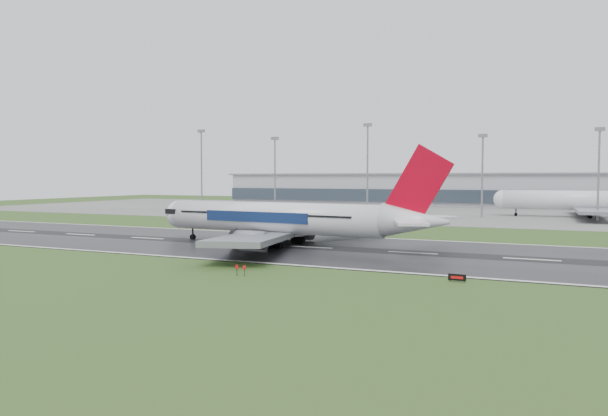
% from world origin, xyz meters
% --- Properties ---
extents(ground, '(520.00, 520.00, 0.00)m').
position_xyz_m(ground, '(0.00, 0.00, 0.00)').
color(ground, '#2B4A1B').
rests_on(ground, ground).
extents(runway, '(400.00, 45.00, 0.10)m').
position_xyz_m(runway, '(0.00, 0.00, 0.05)').
color(runway, black).
rests_on(runway, ground).
extents(apron, '(400.00, 130.00, 0.08)m').
position_xyz_m(apron, '(0.00, 125.00, 0.04)').
color(apron, slate).
rests_on(apron, ground).
extents(terminal, '(240.00, 36.00, 15.00)m').
position_xyz_m(terminal, '(0.00, 185.00, 7.50)').
color(terminal, '#94969F').
rests_on(terminal, ground).
extents(main_airliner, '(67.17, 64.42, 18.53)m').
position_xyz_m(main_airliner, '(-4.47, 0.29, 9.37)').
color(main_airliner, silver).
rests_on(main_airliner, runway).
extents(parked_airliner, '(66.24, 62.01, 18.74)m').
position_xyz_m(parked_airliner, '(52.20, 113.96, 9.45)').
color(parked_airliner, silver).
rests_on(parked_airliner, apron).
extents(runway_sign, '(2.31, 0.51, 1.04)m').
position_xyz_m(runway_sign, '(32.06, -25.50, 0.52)').
color(runway_sign, black).
rests_on(runway_sign, ground).
extents(floodmast_0, '(0.64, 0.64, 32.57)m').
position_xyz_m(floodmast_0, '(-94.25, 100.00, 16.28)').
color(floodmast_0, gray).
rests_on(floodmast_0, ground).
extents(floodmast_1, '(0.64, 0.64, 28.50)m').
position_xyz_m(floodmast_1, '(-59.50, 100.00, 14.25)').
color(floodmast_1, gray).
rests_on(floodmast_1, ground).
extents(floodmast_2, '(0.64, 0.64, 32.36)m').
position_xyz_m(floodmast_2, '(-21.16, 100.00, 16.18)').
color(floodmast_2, gray).
rests_on(floodmast_2, ground).
extents(floodmast_3, '(0.64, 0.64, 27.20)m').
position_xyz_m(floodmast_3, '(19.56, 100.00, 13.60)').
color(floodmast_3, gray).
rests_on(floodmast_3, ground).
extents(floodmast_4, '(0.64, 0.64, 28.16)m').
position_xyz_m(floodmast_4, '(54.65, 100.00, 14.08)').
color(floodmast_4, gray).
rests_on(floodmast_4, ground).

